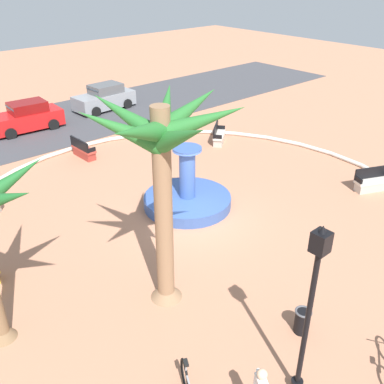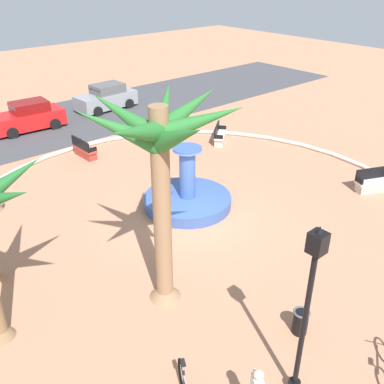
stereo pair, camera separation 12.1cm
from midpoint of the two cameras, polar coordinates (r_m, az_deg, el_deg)
name	(u,v)px [view 1 (the left image)]	position (r m, az deg, el deg)	size (l,w,h in m)	color
ground_plane	(194,218)	(16.88, 0.06, -3.46)	(80.00, 80.00, 0.00)	tan
plaza_curb	(194,216)	(16.83, 0.07, -3.17)	(18.92, 18.92, 0.20)	silver
street_asphalt	(40,127)	(27.84, -19.39, 8.05)	(48.00, 8.00, 0.03)	#424247
fountain	(187,198)	(17.54, -0.81, -0.84)	(3.52, 3.52, 2.55)	#38569E
palm_tree_by_curb	(162,156)	(10.89, -4.29, 4.77)	(4.18, 4.12, 6.09)	#8E6B4C
bench_east	(372,183)	(20.29, 22.38, 1.12)	(1.66, 1.12, 1.00)	beige
bench_west	(83,151)	(22.69, -14.20, 5.26)	(0.54, 1.61, 1.00)	#B73D33
bench_north	(219,136)	(23.91, 3.37, 7.28)	(1.56, 1.39, 1.00)	beige
lamppost	(310,303)	(9.48, 14.91, -13.90)	(0.32, 0.32, 4.53)	black
trash_bin	(302,321)	(12.38, 13.97, -16.04)	(0.46, 0.46, 0.73)	black
parked_car_leftmost	(27,117)	(27.33, -20.99, 9.12)	(4.08, 2.08, 1.67)	red
parked_car_second	(104,98)	(29.97, -11.52, 11.98)	(4.08, 2.08, 1.67)	gray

